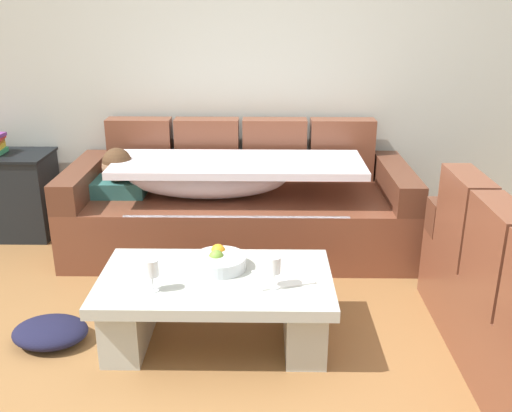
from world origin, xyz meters
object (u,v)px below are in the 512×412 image
Objects in this scene: coffee_table at (216,301)px; wine_glass_near_left at (152,269)px; wine_glass_near_right at (274,266)px; crumpled_garment at (50,332)px; fruit_bowl at (219,261)px; open_magazine at (283,277)px; side_cabinet at (6,195)px; couch_along_wall at (234,205)px.

wine_glass_near_left is at bearing -152.97° from coffee_table.
coffee_table is 7.23× the size of wine_glass_near_right.
fruit_bowl is at bearing 8.47° from crumpled_garment.
open_magazine is at bearing -1.74° from coffee_table.
fruit_bowl is at bearing 144.80° from open_magazine.
wine_glass_near_right is (0.59, 0.04, 0.00)m from wine_glass_near_left.
open_magazine is at bearing 12.26° from wine_glass_near_left.
crumpled_garment is at bearing -171.53° from fruit_bowl.
side_cabinet reaches higher than wine_glass_near_right.
crumpled_garment is at bearing -60.55° from side_cabinet.
wine_glass_near_right reaches higher than crumpled_garment.
side_cabinet is at bearing 142.33° from fruit_bowl.
coffee_table is at bearing -91.55° from couch_along_wall.
side_cabinet is 1.70m from crumpled_garment.
fruit_bowl is 0.41m from wine_glass_near_left.
wine_glass_near_left is 0.59× the size of open_magazine.
fruit_bowl is 1.69× the size of wine_glass_near_right.
couch_along_wall is 1.26m from open_magazine.
fruit_bowl is 1.69× the size of wine_glass_near_left.
side_cabinet reaches higher than fruit_bowl.
coffee_table is 1.67× the size of side_cabinet.
wine_glass_near_right is at bearing -36.77° from fruit_bowl.
crumpled_garment is (-1.23, -0.02, -0.33)m from open_magazine.
fruit_bowl is at bearing 82.84° from coffee_table.
coffee_table is at bearing 27.03° from wine_glass_near_left.
side_cabinet is (-1.74, 0.23, -0.01)m from couch_along_wall.
open_magazine is (0.64, 0.14, -0.11)m from wine_glass_near_left.
couch_along_wall is 8.53× the size of fruit_bowl.
wine_glass_near_left reaches higher than fruit_bowl.
crumpled_garment is (-0.59, 0.12, -0.44)m from wine_glass_near_left.
couch_along_wall reaches higher than coffee_table.
wine_glass_near_right is 0.23× the size of side_cabinet.
side_cabinet is 1.80× the size of crumpled_garment.
wine_glass_near_left is 0.42× the size of crumpled_garment.
crumpled_garment is (-1.18, 0.08, -0.44)m from wine_glass_near_right.
couch_along_wall is at bearing 88.16° from open_magazine.
wine_glass_near_left is at bearing 175.97° from open_magazine.
wine_glass_near_right is 0.42× the size of crumpled_garment.
wine_glass_near_left reaches higher than crumpled_garment.
side_cabinet reaches higher than open_magazine.
crumpled_garment is at bearing -178.08° from coffee_table.
coffee_table is 4.29× the size of open_magazine.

